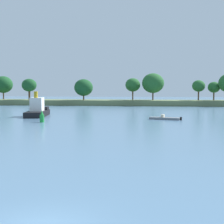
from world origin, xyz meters
name	(u,v)px	position (x,y,z in m)	size (l,w,h in m)	color
treeline_island	(106,95)	(-10.68, 93.75, 3.39)	(92.89, 10.93, 10.16)	#66754C
tugboat	(38,110)	(-18.00, 50.11, 1.22)	(5.09, 10.45, 4.83)	black
small_motorboat	(165,118)	(6.47, 45.85, 0.22)	(5.62, 2.97, 0.88)	slate
channel_buoy_green	(42,117)	(-13.25, 38.80, 0.81)	(0.70, 0.70, 1.90)	green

